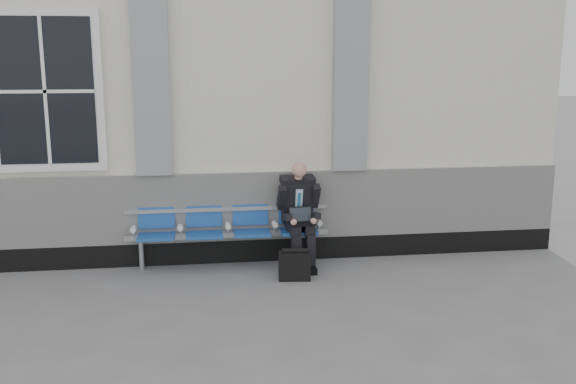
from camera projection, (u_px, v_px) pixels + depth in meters
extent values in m
cube|color=silver|center=(53.00, 94.00, 9.67)|extent=(14.00, 4.00, 4.20)
cube|color=black|center=(30.00, 259.00, 8.11)|extent=(14.00, 0.10, 0.30)
cube|color=silver|center=(26.00, 213.00, 7.98)|extent=(14.00, 0.08, 0.90)
cube|color=gray|center=(151.00, 78.00, 7.83)|extent=(0.45, 0.14, 2.40)
cube|color=gray|center=(351.00, 77.00, 8.17)|extent=(0.45, 0.14, 2.40)
cube|color=white|center=(46.00, 91.00, 7.71)|extent=(1.35, 0.10, 1.95)
cube|color=black|center=(45.00, 91.00, 7.67)|extent=(1.15, 0.02, 1.75)
cube|color=#9EA0A3|center=(228.00, 235.00, 8.23)|extent=(2.60, 0.07, 0.07)
cube|color=#9EA0A3|center=(227.00, 209.00, 8.28)|extent=(2.60, 0.05, 0.05)
cylinder|color=#9EA0A3|center=(141.00, 255.00, 8.12)|extent=(0.06, 0.06, 0.39)
cylinder|color=#9EA0A3|center=(312.00, 248.00, 8.42)|extent=(0.06, 0.06, 0.39)
cube|color=#14469B|center=(156.00, 237.00, 8.02)|extent=(0.46, 0.42, 0.07)
cube|color=#14469B|center=(156.00, 213.00, 8.17)|extent=(0.46, 0.10, 0.40)
cube|color=#14469B|center=(204.00, 235.00, 8.10)|extent=(0.46, 0.42, 0.07)
cube|color=#14469B|center=(204.00, 211.00, 8.25)|extent=(0.46, 0.10, 0.40)
cube|color=#14469B|center=(252.00, 233.00, 8.18)|extent=(0.46, 0.42, 0.07)
cube|color=#14469B|center=(250.00, 210.00, 8.33)|extent=(0.46, 0.10, 0.40)
cube|color=#14469B|center=(298.00, 231.00, 8.26)|extent=(0.46, 0.42, 0.07)
cube|color=#14469B|center=(296.00, 208.00, 8.41)|extent=(0.46, 0.10, 0.40)
cylinder|color=white|center=(133.00, 229.00, 7.99)|extent=(0.07, 0.12, 0.07)
cylinder|color=white|center=(180.00, 227.00, 8.07)|extent=(0.07, 0.12, 0.07)
cylinder|color=white|center=(228.00, 226.00, 8.15)|extent=(0.07, 0.12, 0.07)
cylinder|color=white|center=(275.00, 224.00, 8.23)|extent=(0.07, 0.12, 0.07)
cylinder|color=white|center=(319.00, 223.00, 8.31)|extent=(0.07, 0.12, 0.07)
cube|color=black|center=(297.00, 270.00, 8.01)|extent=(0.12, 0.24, 0.08)
cube|color=black|center=(311.00, 269.00, 8.04)|extent=(0.12, 0.24, 0.08)
cube|color=black|center=(296.00, 253.00, 8.02)|extent=(0.12, 0.13, 0.47)
cube|color=black|center=(310.00, 253.00, 8.05)|extent=(0.12, 0.13, 0.47)
cube|color=black|center=(293.00, 227.00, 8.15)|extent=(0.15, 0.42, 0.13)
cube|color=black|center=(307.00, 226.00, 8.19)|extent=(0.15, 0.42, 0.13)
cube|color=black|center=(297.00, 201.00, 8.28)|extent=(0.40, 0.33, 0.58)
cube|color=#BCD9F7|center=(299.00, 201.00, 8.17)|extent=(0.10, 0.09, 0.32)
cube|color=teal|center=(299.00, 203.00, 8.17)|extent=(0.05, 0.07, 0.27)
cube|color=black|center=(298.00, 180.00, 8.20)|extent=(0.45, 0.24, 0.13)
cylinder|color=tan|center=(298.00, 176.00, 8.14)|extent=(0.10, 0.10, 0.09)
sphere|color=tan|center=(299.00, 170.00, 8.07)|extent=(0.19, 0.19, 0.19)
cube|color=black|center=(282.00, 197.00, 8.13)|extent=(0.11, 0.26, 0.34)
cube|color=black|center=(315.00, 196.00, 8.22)|extent=(0.11, 0.26, 0.34)
cube|color=black|center=(287.00, 217.00, 8.03)|extent=(0.10, 0.29, 0.13)
cube|color=black|center=(315.00, 216.00, 8.10)|extent=(0.10, 0.29, 0.13)
sphere|color=tan|center=(294.00, 222.00, 7.93)|extent=(0.08, 0.08, 0.08)
sphere|color=tan|center=(314.00, 221.00, 7.98)|extent=(0.08, 0.08, 0.08)
cube|color=black|center=(302.00, 224.00, 8.03)|extent=(0.31, 0.23, 0.02)
cube|color=black|center=(300.00, 214.00, 8.11)|extent=(0.31, 0.10, 0.19)
cube|color=black|center=(301.00, 214.00, 8.10)|extent=(0.28, 0.08, 0.16)
cube|color=black|center=(295.00, 266.00, 7.76)|extent=(0.40, 0.20, 0.35)
cylinder|color=black|center=(295.00, 251.00, 7.72)|extent=(0.31, 0.09, 0.06)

